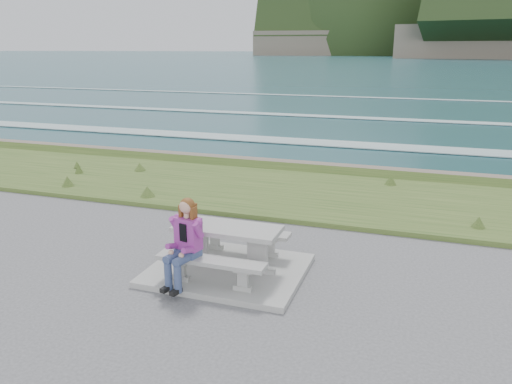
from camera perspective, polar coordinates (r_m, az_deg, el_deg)
concrete_slab at (r=8.74m, az=-3.23°, el=-8.89°), size 2.60×2.10×0.10m
picnic_table at (r=8.49m, az=-3.30°, el=-5.01°), size 1.80×0.75×0.75m
bench_landward at (r=7.99m, az=-5.18°, el=-8.28°), size 1.80×0.35×0.45m
bench_seaward at (r=9.18m, az=-1.63°, el=-4.89°), size 1.80×0.35×0.45m
grass_verge at (r=13.22m, az=4.92°, el=-0.36°), size 160.00×4.50×0.22m
shore_drop at (r=15.96m, az=7.47°, el=2.44°), size 160.00×0.80×2.20m
ocean at (r=33.01m, az=13.47°, el=6.13°), size 1600.00×1600.00×0.09m
seated_woman at (r=7.98m, az=-8.37°, el=-7.08°), size 0.53×0.76×1.41m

